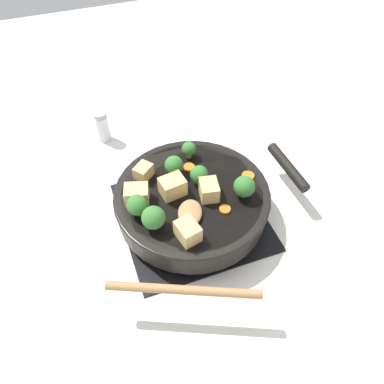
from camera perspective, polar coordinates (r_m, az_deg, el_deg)
ground_plane at (r=0.85m, az=-0.00°, el=-3.75°), size 2.40×2.40×0.00m
front_burner_grate at (r=0.84m, az=-0.00°, el=-3.25°), size 0.31×0.31×0.03m
skillet_pan at (r=0.81m, az=0.11°, el=-1.17°), size 0.33×0.42×0.06m
wooden_spoon at (r=0.69m, az=-0.87°, el=-9.70°), size 0.25×0.25×0.02m
tofu_cube_center_large at (r=0.70m, az=-0.66°, el=-6.02°), size 0.05×0.05×0.04m
tofu_cube_near_handle at (r=0.77m, az=-2.98°, el=0.85°), size 0.05×0.06×0.04m
tofu_cube_east_chunk at (r=0.77m, az=2.60°, el=0.32°), size 0.05×0.04×0.04m
tofu_cube_west_chunk at (r=0.81m, az=-7.41°, el=3.10°), size 0.05×0.05×0.03m
tofu_cube_back_piece at (r=0.76m, az=-8.43°, el=-0.41°), size 0.05×0.06×0.04m
broccoli_floret_near_spoon at (r=0.77m, az=7.98°, el=0.83°), size 0.04×0.04×0.05m
broccoli_floret_center_top at (r=0.80m, az=-2.77°, el=4.11°), size 0.04×0.04×0.05m
broccoli_floret_east_rim at (r=0.79m, az=1.08°, el=2.67°), size 0.04×0.04×0.05m
broccoli_floret_west_rim at (r=0.74m, az=-8.34°, el=-2.02°), size 0.04×0.04×0.05m
broccoli_floret_north_edge at (r=0.71m, az=-5.90°, el=-3.94°), size 0.05×0.05×0.05m
broccoli_floret_south_cluster at (r=0.85m, az=-0.47°, el=6.54°), size 0.03×0.03×0.04m
carrot_slice_orange_thin at (r=0.83m, az=-0.44°, el=3.80°), size 0.03×0.03×0.01m
carrot_slice_near_center at (r=0.76m, az=5.05°, el=-2.63°), size 0.02×0.02×0.01m
carrot_slice_edge_slice at (r=0.82m, az=8.54°, el=2.43°), size 0.03×0.03×0.01m
salt_shaker at (r=1.04m, az=-13.51°, el=9.69°), size 0.04×0.04×0.09m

